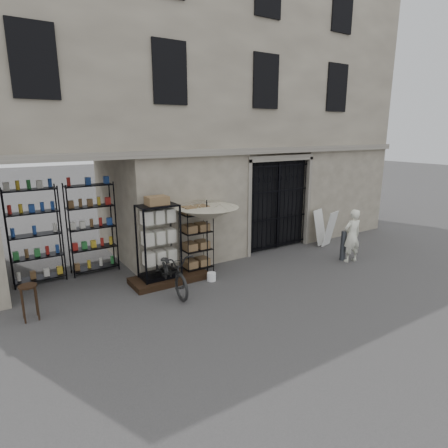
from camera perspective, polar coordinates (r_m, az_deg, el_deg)
ground at (r=10.02m, az=8.31°, el=-8.54°), size 80.00×80.00×0.00m
main_building at (r=12.56m, az=-3.55°, el=17.07°), size 14.00×4.00×9.00m
shop_recess at (r=10.12m, az=-22.47°, el=-0.31°), size 3.00×1.70×3.00m
shop_shelving at (r=10.65m, az=-23.12°, el=-1.10°), size 2.70×0.50×2.50m
iron_gate at (r=12.35m, az=7.75°, el=3.04°), size 2.50×0.21×3.00m
step_platform at (r=9.99m, az=-8.28°, el=-8.15°), size 2.00×0.90×0.15m
display_cabinet at (r=9.60m, az=-9.88°, el=-3.24°), size 1.01×0.69×2.06m
wire_rack at (r=10.26m, az=-4.27°, el=-2.76°), size 0.93×0.81×1.77m
market_umbrella at (r=10.00m, az=-2.63°, el=2.10°), size 1.79×1.82×2.44m
white_bucket at (r=9.88m, az=-1.92°, el=-8.03°), size 0.25×0.25×0.22m
bicycle at (r=9.42m, az=-7.95°, el=-10.04°), size 0.72×1.05×1.94m
wooden_stool at (r=8.82m, az=-27.51°, el=-10.44°), size 0.38×0.38×0.76m
steel_bollard at (r=11.87m, az=17.71°, el=-3.16°), size 0.17×0.17×0.91m
shopkeeper at (r=11.95m, az=18.63°, el=-5.40°), size 0.81×1.67×0.38m
easel_sign at (r=13.15m, az=15.12°, el=-0.59°), size 0.72×0.78×1.20m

